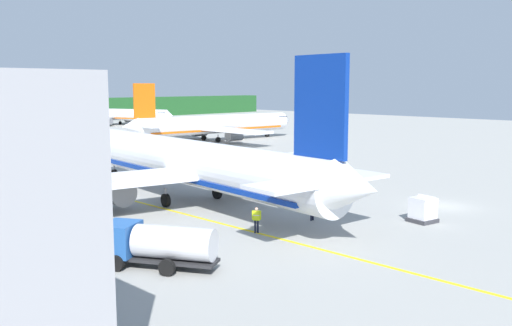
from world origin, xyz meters
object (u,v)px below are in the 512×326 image
(crew_loader_right, at_px, (256,218))
(airliner_foreground, at_px, (186,162))
(cargo_container_near, at_px, (22,204))
(crew_loader_left, at_px, (312,208))
(airliner_mid_apron, at_px, (214,125))
(service_truck_fuel, at_px, (156,243))
(cargo_container_mid, at_px, (423,210))
(service_truck_catering, at_px, (31,241))
(airliner_far_taxiway, at_px, (118,115))

(crew_loader_right, bearing_deg, airliner_foreground, 74.63)
(cargo_container_near, xyz_separation_m, crew_loader_left, (14.47, -17.12, 0.08))
(cargo_container_near, bearing_deg, airliner_mid_apron, 34.15)
(airliner_foreground, relative_size, cargo_container_near, 19.88)
(service_truck_fuel, relative_size, cargo_container_mid, 3.28)
(crew_loader_right, bearing_deg, service_truck_catering, 160.11)
(airliner_foreground, distance_m, crew_loader_right, 12.41)
(cargo_container_near, distance_m, cargo_container_mid, 30.53)
(airliner_far_taxiway, bearing_deg, airliner_mid_apron, -101.38)
(airliner_far_taxiway, bearing_deg, crew_loader_right, -116.69)
(airliner_mid_apron, relative_size, service_truck_fuel, 5.47)
(airliner_foreground, height_order, airliner_mid_apron, airliner_foreground)
(airliner_far_taxiway, relative_size, service_truck_catering, 4.39)
(airliner_mid_apron, xyz_separation_m, cargo_container_near, (-48.39, -32.82, -2.04))
(airliner_foreground, bearing_deg, service_truck_fuel, -133.49)
(airliner_far_taxiway, distance_m, service_truck_fuel, 114.56)
(service_truck_catering, height_order, cargo_container_near, service_truck_catering)
(crew_loader_left, bearing_deg, service_truck_fuel, -176.98)
(airliner_mid_apron, relative_size, cargo_container_mid, 17.95)
(airliner_foreground, bearing_deg, crew_loader_right, -105.37)
(cargo_container_mid, distance_m, crew_loader_left, 8.12)
(airliner_foreground, relative_size, service_truck_catering, 6.14)
(service_truck_catering, distance_m, cargo_container_near, 12.60)
(airliner_mid_apron, bearing_deg, cargo_container_mid, -117.00)
(cargo_container_near, distance_m, crew_loader_right, 18.96)
(airliner_mid_apron, height_order, cargo_container_mid, airliner_mid_apron)
(airliner_foreground, distance_m, airliner_far_taxiway, 97.21)
(airliner_mid_apron, xyz_separation_m, airliner_far_taxiway, (9.67, 48.03, -0.36))
(service_truck_catering, distance_m, crew_loader_left, 19.57)
(service_truck_catering, xyz_separation_m, crew_loader_right, (13.40, -4.85, -0.12))
(cargo_container_mid, xyz_separation_m, crew_loader_right, (-10.81, 6.54, 0.14))
(airliner_foreground, xyz_separation_m, airliner_far_taxiway, (45.79, 85.75, -0.83))
(cargo_container_near, height_order, cargo_container_mid, cargo_container_mid)
(cargo_container_near, bearing_deg, service_truck_catering, -110.28)
(airliner_far_taxiway, distance_m, service_truck_catering, 111.73)
(service_truck_catering, relative_size, crew_loader_right, 3.81)
(service_truck_catering, bearing_deg, airliner_mid_apron, 40.23)
(airliner_foreground, relative_size, cargo_container_mid, 20.81)
(cargo_container_near, relative_size, crew_loader_left, 1.28)
(airliner_mid_apron, distance_m, crew_loader_right, 63.25)
(airliner_mid_apron, bearing_deg, crew_loader_left, -124.19)
(crew_loader_right, bearing_deg, cargo_container_mid, -31.17)
(airliner_mid_apron, xyz_separation_m, crew_loader_right, (-39.35, -49.48, -1.87))
(service_truck_fuel, bearing_deg, cargo_container_near, 89.87)
(airliner_mid_apron, distance_m, crew_loader_left, 60.39)
(service_truck_fuel, relative_size, crew_loader_right, 3.69)
(airliner_foreground, height_order, service_truck_fuel, airliner_foreground)
(airliner_mid_apron, distance_m, service_truck_fuel, 70.13)
(airliner_mid_apron, relative_size, cargo_container_near, 17.15)
(service_truck_fuel, distance_m, cargo_container_mid, 20.59)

